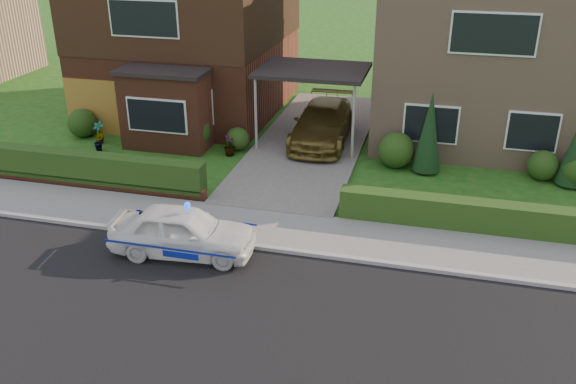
% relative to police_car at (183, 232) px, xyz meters
% --- Properties ---
extents(ground, '(120.00, 120.00, 0.00)m').
position_rel_police_car_xyz_m(ground, '(1.39, -2.40, -0.61)').
color(ground, '#194F15').
rests_on(ground, ground).
extents(road, '(60.00, 6.00, 0.02)m').
position_rel_police_car_xyz_m(road, '(1.39, -2.40, -0.61)').
color(road, black).
rests_on(road, ground).
extents(kerb, '(60.00, 0.16, 0.12)m').
position_rel_police_car_xyz_m(kerb, '(1.39, 0.65, -0.55)').
color(kerb, '#9E9993').
rests_on(kerb, ground).
extents(sidewalk, '(60.00, 2.00, 0.10)m').
position_rel_police_car_xyz_m(sidewalk, '(1.39, 1.70, -0.56)').
color(sidewalk, slate).
rests_on(sidewalk, ground).
extents(driveway, '(3.80, 12.00, 0.12)m').
position_rel_police_car_xyz_m(driveway, '(1.39, 8.60, -0.55)').
color(driveway, '#666059').
rests_on(driveway, ground).
extents(house_left, '(7.50, 9.53, 7.25)m').
position_rel_police_car_xyz_m(house_left, '(-4.39, 11.50, 3.20)').
color(house_left, brown).
rests_on(house_left, ground).
extents(house_right, '(7.50, 8.06, 7.25)m').
position_rel_police_car_xyz_m(house_right, '(7.19, 11.59, 3.05)').
color(house_right, tan).
rests_on(house_right, ground).
extents(carport_link, '(3.80, 3.00, 2.77)m').
position_rel_police_car_xyz_m(carport_link, '(1.39, 8.55, 2.04)').
color(carport_link, black).
rests_on(carport_link, ground).
extents(garage_door, '(2.20, 0.10, 2.10)m').
position_rel_police_car_xyz_m(garage_door, '(-6.86, 7.56, 0.44)').
color(garage_door, olive).
rests_on(garage_door, ground).
extents(dwarf_wall, '(7.70, 0.25, 0.36)m').
position_rel_police_car_xyz_m(dwarf_wall, '(-4.41, 2.90, -0.43)').
color(dwarf_wall, brown).
rests_on(dwarf_wall, ground).
extents(hedge_left, '(7.50, 0.55, 0.90)m').
position_rel_police_car_xyz_m(hedge_left, '(-4.41, 3.05, -0.61)').
color(hedge_left, '#183410').
rests_on(hedge_left, ground).
extents(hedge_right, '(7.50, 0.55, 0.80)m').
position_rel_police_car_xyz_m(hedge_right, '(7.19, 2.95, -0.61)').
color(hedge_right, '#183410').
rests_on(hedge_right, ground).
extents(shrub_left_far, '(1.08, 1.08, 1.08)m').
position_rel_police_car_xyz_m(shrub_left_far, '(-7.11, 7.10, -0.07)').
color(shrub_left_far, '#183410').
rests_on(shrub_left_far, ground).
extents(shrub_left_mid, '(1.32, 1.32, 1.32)m').
position_rel_police_car_xyz_m(shrub_left_mid, '(-2.61, 6.90, 0.05)').
color(shrub_left_mid, '#183410').
rests_on(shrub_left_mid, ground).
extents(shrub_left_near, '(0.84, 0.84, 0.84)m').
position_rel_police_car_xyz_m(shrub_left_near, '(-1.01, 7.20, -0.19)').
color(shrub_left_near, '#183410').
rests_on(shrub_left_near, ground).
extents(shrub_right_near, '(1.20, 1.20, 1.20)m').
position_rel_police_car_xyz_m(shrub_right_near, '(4.59, 7.00, -0.01)').
color(shrub_right_near, '#183410').
rests_on(shrub_right_near, ground).
extents(shrub_right_mid, '(0.96, 0.96, 0.96)m').
position_rel_police_car_xyz_m(shrub_right_mid, '(9.19, 7.10, -0.13)').
color(shrub_right_mid, '#183410').
rests_on(shrub_right_mid, ground).
extents(conifer_a, '(0.90, 0.90, 2.60)m').
position_rel_police_car_xyz_m(conifer_a, '(5.59, 6.80, 0.69)').
color(conifer_a, black).
rests_on(conifer_a, ground).
extents(conifer_b, '(0.90, 0.90, 2.20)m').
position_rel_police_car_xyz_m(conifer_b, '(9.99, 6.80, 0.49)').
color(conifer_b, black).
rests_on(conifer_b, ground).
extents(police_car, '(3.31, 3.71, 1.39)m').
position_rel_police_car_xyz_m(police_car, '(0.00, 0.00, 0.00)').
color(police_car, white).
rests_on(police_car, ground).
extents(driveway_car, '(2.06, 4.78, 1.37)m').
position_rel_police_car_xyz_m(driveway_car, '(1.79, 8.54, 0.19)').
color(driveway_car, brown).
rests_on(driveway_car, driveway).
extents(potted_plant_a, '(0.47, 0.35, 0.82)m').
position_rel_police_car_xyz_m(potted_plant_a, '(-6.13, 6.60, -0.20)').
color(potted_plant_a, gray).
rests_on(potted_plant_a, ground).
extents(potted_plant_b, '(0.44, 0.39, 0.67)m').
position_rel_police_car_xyz_m(potted_plant_b, '(-5.74, 5.89, -0.28)').
color(potted_plant_b, gray).
rests_on(potted_plant_b, ground).
extents(potted_plant_c, '(0.47, 0.47, 0.73)m').
position_rel_police_car_xyz_m(potted_plant_c, '(-1.11, 6.60, -0.25)').
color(potted_plant_c, gray).
rests_on(potted_plant_c, ground).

